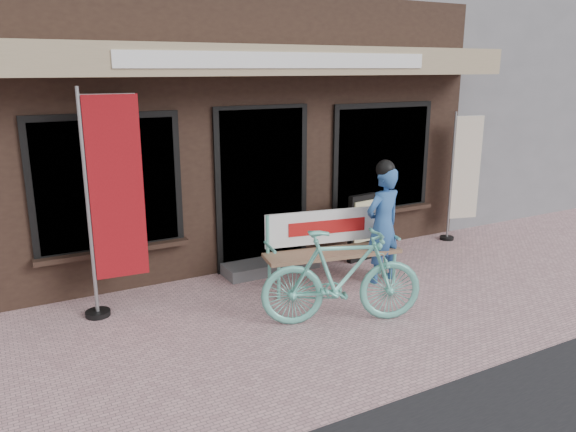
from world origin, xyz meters
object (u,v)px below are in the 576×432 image
person (383,223)px  nobori_red (112,201)px  bench (330,242)px  menu_stand (363,227)px  nobori_cream (463,175)px  bicycle (342,277)px

person → nobori_red: nobori_red is taller
bench → nobori_red: 2.67m
nobori_red → menu_stand: (3.42, 0.14, -0.79)m
nobori_cream → menu_stand: bearing=-161.5°
bench → bicycle: 1.14m
nobori_cream → menu_stand: nobori_cream is taller
nobori_cream → nobori_red: bearing=-162.0°
person → menu_stand: person is taller
person → menu_stand: (0.25, 0.76, -0.28)m
bench → bicycle: (-0.50, -1.02, -0.03)m
bicycle → nobori_cream: 3.80m
bench → bicycle: bearing=-106.1°
person → menu_stand: 0.85m
person → menu_stand: size_ratio=1.64×
person → bicycle: 1.40m
bench → nobori_red: (-2.54, 0.39, 0.74)m
nobori_red → person: bearing=-7.4°
person → nobori_cream: bearing=12.0°
bench → menu_stand: menu_stand is taller
person → nobori_red: (-3.17, 0.62, 0.51)m
nobori_red → nobori_cream: nobori_red is taller
person → bicycle: (-1.14, -0.78, -0.25)m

